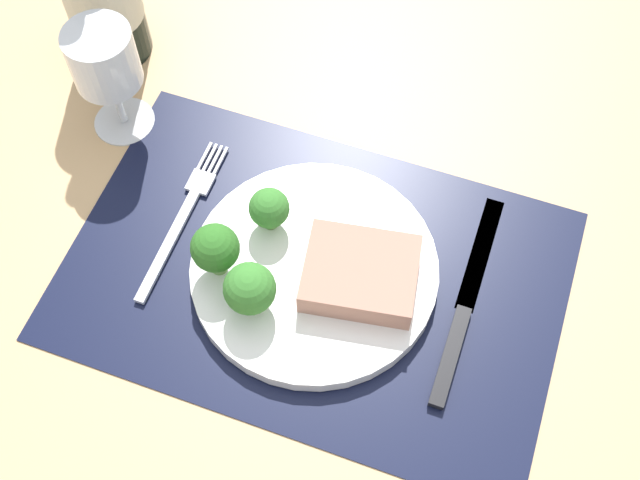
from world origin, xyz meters
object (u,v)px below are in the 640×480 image
object	(u,v)px
plate	(314,270)
wine_glass	(105,64)
fork	(183,217)
steak	(361,271)
knife	(463,314)

from	to	relation	value
plate	wine_glass	world-z (taller)	wine_glass
fork	wine_glass	xyz separation A→B (cm)	(-11.05, 9.08, 8.64)
steak	wine_glass	distance (cm)	32.26
knife	fork	bearing A→B (deg)	178.81
knife	plate	bearing A→B (deg)	-177.33
knife	wine_glass	size ratio (longest dim) A/B	1.75
knife	wine_glass	xyz separation A→B (cm)	(-40.00, 9.97, 8.59)
plate	wine_glass	distance (cm)	28.76
plate	wine_glass	bearing A→B (deg)	157.63
fork	knife	bearing A→B (deg)	-1.56
plate	fork	distance (cm)	14.56
plate	fork	world-z (taller)	plate
wine_glass	steak	bearing A→B (deg)	-18.75
plate	fork	size ratio (longest dim) A/B	1.23
plate	steak	bearing A→B (deg)	3.87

